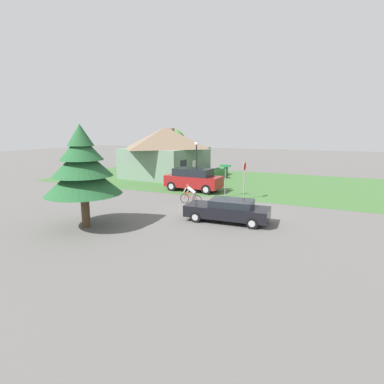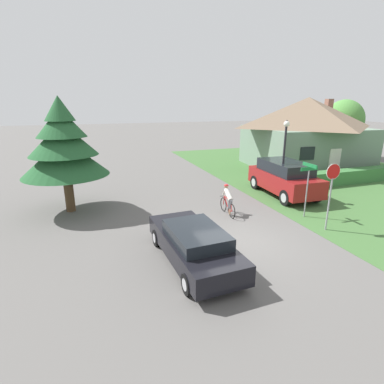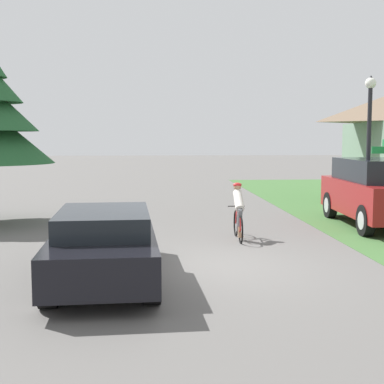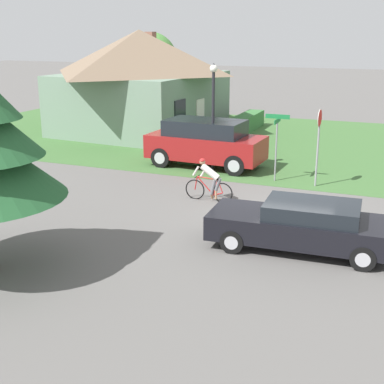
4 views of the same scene
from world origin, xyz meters
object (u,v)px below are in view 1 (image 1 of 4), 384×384
object	(u,v)px
sedan_left_lane	(228,210)
street_name_sign	(225,174)
conifer_tall_near	(82,168)
parked_suv_right	(193,179)
cottage_house	(166,151)
cyclist	(191,194)
street_lamp	(196,160)
deciduous_tree_right	(173,143)
stop_sign	(244,173)

from	to	relation	value
sedan_left_lane	street_name_sign	world-z (taller)	street_name_sign
street_name_sign	conifer_tall_near	world-z (taller)	conifer_tall_near
sedan_left_lane	parked_suv_right	size ratio (longest dim) A/B	0.98
cottage_house	cyclist	xyz separation A→B (m)	(-10.70, -8.03, -2.17)
conifer_tall_near	street_lamp	bearing A→B (deg)	-8.84
deciduous_tree_right	street_name_sign	bearing A→B (deg)	-138.94
stop_sign	conifer_tall_near	world-z (taller)	conifer_tall_near
deciduous_tree_right	cottage_house	bearing A→B (deg)	-158.79
cyclist	parked_suv_right	size ratio (longest dim) A/B	0.35
parked_suv_right	stop_sign	distance (m)	5.02
cyclist	sedan_left_lane	bearing A→B (deg)	142.50
cottage_house	sedan_left_lane	bearing A→B (deg)	-135.06
street_name_sign	deciduous_tree_right	xyz separation A→B (m)	(13.64, 11.88, 1.75)
street_lamp	street_name_sign	distance (m)	2.95
cyclist	parked_suv_right	bearing A→B (deg)	-66.07
sedan_left_lane	deciduous_tree_right	distance (m)	24.54
parked_suv_right	street_name_sign	size ratio (longest dim) A/B	1.93
street_lamp	conifer_tall_near	distance (m)	11.01
street_name_sign	conifer_tall_near	bearing A→B (deg)	156.82
cottage_house	cyclist	world-z (taller)	cottage_house
parked_suv_right	street_lamp	world-z (taller)	street_lamp
cottage_house	sedan_left_lane	distance (m)	18.15
cottage_house	street_lamp	xyz separation A→B (m)	(-6.87, -6.77, -0.11)
parked_suv_right	street_name_sign	distance (m)	3.49
street_lamp	deciduous_tree_right	bearing A→B (deg)	35.08
conifer_tall_near	sedan_left_lane	bearing A→B (deg)	-58.60
cyclist	street_name_sign	xyz separation A→B (m)	(3.24, -1.45, 1.06)
street_lamp	conifer_tall_near	xyz separation A→B (m)	(-10.87, 1.69, 0.44)
cottage_house	street_name_sign	bearing A→B (deg)	-123.74
street_lamp	cottage_house	bearing A→B (deg)	44.57
cottage_house	parked_suv_right	world-z (taller)	cottage_house
stop_sign	street_lamp	size ratio (longest dim) A/B	0.66
cyclist	conifer_tall_near	bearing A→B (deg)	69.06
sedan_left_lane	street_name_sign	bearing A→B (deg)	-73.22
sedan_left_lane	street_name_sign	size ratio (longest dim) A/B	1.89
conifer_tall_near	cyclist	bearing A→B (deg)	-22.76
parked_suv_right	stop_sign	size ratio (longest dim) A/B	1.73
street_lamp	street_name_sign	size ratio (longest dim) A/B	1.69
cottage_house	conifer_tall_near	xyz separation A→B (m)	(-17.74, -5.08, 0.33)
conifer_tall_near	street_name_sign	bearing A→B (deg)	-23.18
parked_suv_right	deciduous_tree_right	size ratio (longest dim) A/B	0.90
deciduous_tree_right	stop_sign	bearing A→B (deg)	-135.79
stop_sign	street_lamp	world-z (taller)	street_lamp
parked_suv_right	conifer_tall_near	world-z (taller)	conifer_tall_near
stop_sign	conifer_tall_near	size ratio (longest dim) A/B	0.52
street_name_sign	cottage_house	bearing A→B (deg)	51.82
stop_sign	street_name_sign	xyz separation A→B (m)	(0.16, 1.54, -0.19)
cottage_house	conifer_tall_near	size ratio (longest dim) A/B	1.73
parked_suv_right	deciduous_tree_right	distance (m)	15.43
sedan_left_lane	stop_sign	world-z (taller)	stop_sign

